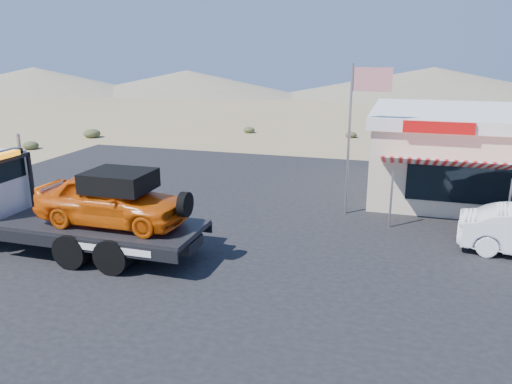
# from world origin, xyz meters

# --- Properties ---
(ground) EXTENTS (120.00, 120.00, 0.00)m
(ground) POSITION_xyz_m (0.00, 0.00, 0.00)
(ground) COLOR olive
(ground) RESTS_ON ground
(asphalt_lot) EXTENTS (32.00, 24.00, 0.02)m
(asphalt_lot) POSITION_xyz_m (2.00, 3.00, 0.01)
(asphalt_lot) COLOR black
(asphalt_lot) RESTS_ON ground
(tow_truck) EXTENTS (9.49, 2.82, 3.17)m
(tow_truck) POSITION_xyz_m (-4.15, -2.07, 1.71)
(tow_truck) COLOR black
(tow_truck) RESTS_ON asphalt_lot
(jerky_store) EXTENTS (10.40, 9.97, 3.90)m
(jerky_store) POSITION_xyz_m (10.50, 8.97, 1.99)
(jerky_store) COLOR beige
(jerky_store) RESTS_ON asphalt_lot
(flagpole) EXTENTS (1.55, 0.10, 6.00)m
(flagpole) POSITION_xyz_m (4.93, 4.50, 3.76)
(flagpole) COLOR #99999E
(flagpole) RESTS_ON asphalt_lot
(desert_scrub) EXTENTS (24.71, 34.50, 0.69)m
(desert_scrub) POSITION_xyz_m (-14.39, 9.66, 0.28)
(desert_scrub) COLOR #343A1F
(desert_scrub) RESTS_ON ground
(distant_hills) EXTENTS (126.00, 48.00, 4.20)m
(distant_hills) POSITION_xyz_m (-9.77, 55.14, 1.89)
(distant_hills) COLOR #726B59
(distant_hills) RESTS_ON ground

